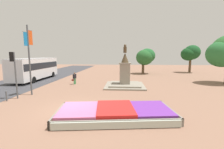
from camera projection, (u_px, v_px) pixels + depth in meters
name	position (u px, v px, depth m)	size (l,w,h in m)	color
ground_plane	(73.00, 110.00, 10.31)	(95.70, 95.70, 0.00)	#8C6651
flower_planter	(115.00, 113.00, 9.14)	(7.38, 4.03, 0.63)	#38281C
statue_monument	(125.00, 78.00, 18.02)	(4.64, 4.64, 5.01)	gray
traffic_light_mid_block	(14.00, 67.00, 12.69)	(0.42, 0.31, 4.03)	#4C5156
banner_pole	(29.00, 57.00, 13.82)	(0.25, 1.12, 6.47)	#4C5156
city_bus	(35.00, 68.00, 22.49)	(2.68, 9.40, 3.27)	silver
pedestrian_with_handbag	(74.00, 78.00, 19.28)	(0.49, 0.64, 1.55)	#338C4C
kerb_bollard_mid_b	(6.00, 96.00, 12.25)	(0.12, 0.12, 0.88)	#4C5156
park_tree_far_left	(190.00, 53.00, 31.54)	(3.84, 3.23, 5.80)	brown
park_tree_behind_statue	(146.00, 57.00, 29.72)	(3.78, 3.82, 5.03)	brown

